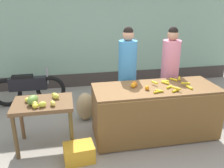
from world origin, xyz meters
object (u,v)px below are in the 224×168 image
Objects in this scene: vendor_woman_pink_shirt at (170,73)px; produce_crate at (79,153)px; parked_motorcycle at (28,88)px; produce_sack at (85,106)px; vendor_woman_blue_shirt at (127,75)px.

vendor_woman_pink_shirt is 4.08× the size of produce_crate.
vendor_woman_pink_shirt is 2.33m from produce_crate.
vendor_woman_pink_shirt reaches higher than parked_motorcycle.
produce_crate is 0.78× the size of produce_sack.
vendor_woman_pink_shirt is 3.18× the size of produce_sack.
vendor_woman_blue_shirt reaches higher than vendor_woman_pink_shirt.
parked_motorcycle is 3.64× the size of produce_crate.
vendor_woman_blue_shirt reaches higher than parked_motorcycle.
produce_crate is (-1.02, -1.15, -0.78)m from vendor_woman_blue_shirt.
parked_motorcycle is (-1.98, 1.04, -0.51)m from vendor_woman_blue_shirt.
vendor_woman_pink_shirt reaches higher than produce_crate.
produce_sack is (-1.66, 0.11, -0.62)m from vendor_woman_pink_shirt.
parked_motorcycle reaches higher than produce_crate.
vendor_woman_blue_shirt is at bearing 179.61° from vendor_woman_pink_shirt.
produce_crate is 1.28m from produce_sack.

